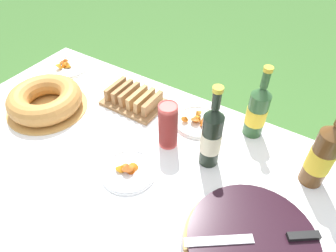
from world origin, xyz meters
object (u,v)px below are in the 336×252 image
berry_tart (251,244)px  serving_knife (264,238)px  cup_stack (168,125)px  bread_board (134,99)px  snack_plate_near (129,170)px  snack_plate_right (68,67)px  juice_bottle_red (211,137)px  snack_plate_left (198,121)px  cider_bottle_amber (323,155)px  cider_bottle_green (257,111)px  bundt_cake (45,100)px

berry_tart → serving_knife: (0.02, 0.02, 0.04)m
cup_stack → bread_board: bearing=154.4°
berry_tart → cup_stack: cup_stack is taller
cup_stack → snack_plate_near: cup_stack is taller
berry_tart → snack_plate_right: size_ratio=1.85×
berry_tart → bread_board: (-0.68, 0.35, -0.00)m
juice_bottle_red → serving_knife: bearing=-38.1°
berry_tart → juice_bottle_red: 0.35m
snack_plate_left → bread_board: 0.30m
snack_plate_right → cider_bottle_amber: bearing=-2.7°
cup_stack → snack_plate_near: size_ratio=0.96×
cup_stack → bread_board: 0.29m
berry_tart → cup_stack: (-0.42, 0.23, 0.07)m
bread_board → berry_tart: bearing=-27.4°
cider_bottle_green → bread_board: (-0.51, -0.11, -0.08)m
cup_stack → cider_bottle_green: cider_bottle_green is taller
cup_stack → snack_plate_right: 0.75m
berry_tart → cider_bottle_green: (-0.17, 0.46, 0.08)m
berry_tart → snack_plate_right: 1.21m
bundt_cake → berry_tart: bearing=-7.1°
snack_plate_near → snack_plate_right: size_ratio=0.92×
berry_tart → bundt_cake: bearing=172.9°
berry_tart → cup_stack: size_ratio=2.09×
bundt_cake → cider_bottle_green: size_ratio=1.13×
berry_tart → cider_bottle_green: 0.50m
cider_bottle_green → juice_bottle_red: (-0.08, -0.23, 0.01)m
snack_plate_near → snack_plate_left: size_ratio=1.00×
snack_plate_left → snack_plate_right: (-0.77, 0.01, -0.00)m
bread_board → juice_bottle_red: bearing=-15.7°
snack_plate_left → snack_plate_right: size_ratio=0.92×
snack_plate_near → snack_plate_left: same height
cider_bottle_green → bread_board: cider_bottle_green is taller
serving_knife → bundt_cake: bearing=-41.8°
snack_plate_left → bread_board: bread_board is taller
snack_plate_near → snack_plate_right: snack_plate_right is taller
cider_bottle_green → juice_bottle_red: bearing=-109.4°
cup_stack → cider_bottle_green: size_ratio=0.62×
juice_bottle_red → snack_plate_left: juice_bottle_red is taller
cider_bottle_amber → cider_bottle_green: bearing=155.3°
snack_plate_near → berry_tart: bearing=-3.9°
snack_plate_right → berry_tart: bearing=-19.3°
cup_stack → bundt_cake: bearing=-169.3°
serving_knife → cider_bottle_amber: (0.06, 0.33, 0.07)m
berry_tart → snack_plate_left: 0.54m
bread_board → snack_plate_left: bearing=7.0°
juice_bottle_red → bread_board: bearing=164.3°
cider_bottle_green → snack_plate_left: (-0.21, -0.07, -0.10)m
serving_knife → bundt_cake: (-1.00, 0.10, -0.01)m
cider_bottle_green → snack_plate_left: cider_bottle_green is taller
juice_bottle_red → snack_plate_left: (-0.13, 0.16, -0.11)m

